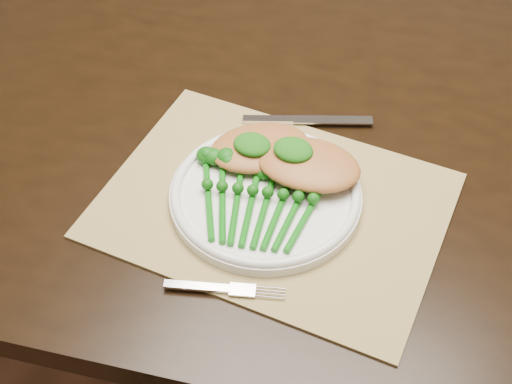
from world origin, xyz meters
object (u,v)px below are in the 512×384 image
at_px(placemat, 273,205).
at_px(chicken_fillet_left, 260,148).
at_px(dining_table, 288,268).
at_px(dinner_plate, 266,194).
at_px(broccolini_bundle, 257,207).

bearing_deg(placemat, chicken_fillet_left, 127.17).
bearing_deg(dining_table, dinner_plate, -92.17).
bearing_deg(chicken_fillet_left, dinner_plate, -97.79).
bearing_deg(broccolini_bundle, chicken_fillet_left, 98.28).
distance_m(chicken_fillet_left, broccolini_bundle, 0.10).
xyz_separation_m(chicken_fillet_left, broccolini_bundle, (0.04, -0.09, -0.01)).
xyz_separation_m(placemat, broccolini_bundle, (-0.01, -0.03, 0.02)).
relative_size(dining_table, broccolini_bundle, 8.76).
relative_size(dining_table, dinner_plate, 6.85).
height_order(dinner_plate, chicken_fillet_left, chicken_fillet_left).
distance_m(dining_table, dinner_plate, 0.43).
height_order(dining_table, broccolini_bundle, broccolini_bundle).
relative_size(placemat, broccolini_bundle, 2.22).
xyz_separation_m(dining_table, broccolini_bundle, (0.02, -0.21, 0.40)).
distance_m(dinner_plate, broccolini_bundle, 0.03).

